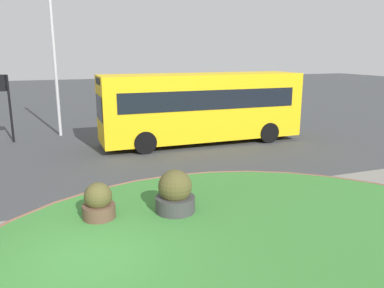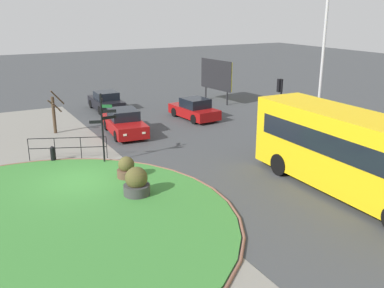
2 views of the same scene
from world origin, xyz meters
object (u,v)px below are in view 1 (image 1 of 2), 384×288
Objects in this scene: bus_yellow at (202,107)px; traffic_light_near at (5,93)px; planter_kerbside at (175,195)px; planter_near_signpost at (99,204)px; lamppost_tall at (54,50)px.

bus_yellow reaches higher than traffic_light_near.
traffic_light_near is at bearing 113.47° from planter_kerbside.
planter_near_signpost is 2.01m from planter_kerbside.
bus_yellow is 8.12m from lamppost_tall.
lamppost_tall is (-6.38, 4.28, 2.63)m from bus_yellow.
bus_yellow is 9.43m from traffic_light_near.
traffic_light_near is 11.37m from planter_near_signpost.
lamppost_tall is 12.33m from planter_near_signpost.
traffic_light_near is 3.22m from lamppost_tall.
traffic_light_near is 12.28m from planter_kerbside.
lamppost_tall is at bearing -33.22° from bus_yellow.
lamppost_tall reaches higher than planter_kerbside.
planter_near_signpost is at bearing 171.26° from planter_kerbside.
bus_yellow is at bearing -33.87° from lamppost_tall.
planter_near_signpost is at bearing 113.24° from traffic_light_near.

